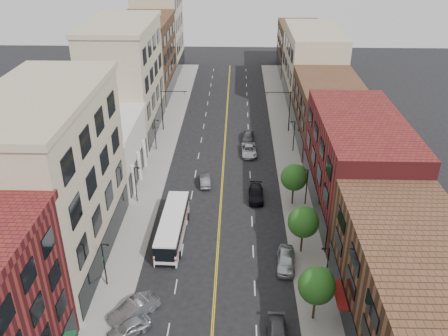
# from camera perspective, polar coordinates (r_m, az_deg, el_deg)

# --- Properties ---
(sidewalk_left) EXTENTS (4.00, 110.00, 0.15)m
(sidewalk_left) POSITION_cam_1_polar(r_m,az_deg,el_deg) (72.75, -7.98, 0.54)
(sidewalk_left) COLOR gray
(sidewalk_left) RESTS_ON ground
(sidewalk_right) EXTENTS (4.00, 110.00, 0.15)m
(sidewalk_right) POSITION_cam_1_polar(r_m,az_deg,el_deg) (72.20, 7.88, 0.32)
(sidewalk_right) COLOR gray
(sidewalk_right) RESTS_ON ground
(bldg_l_tanoffice) EXTENTS (10.00, 22.00, 18.00)m
(bldg_l_tanoffice) POSITION_cam_1_polar(r_m,az_deg,el_deg) (51.77, -20.05, -1.75)
(bldg_l_tanoffice) COLOR tan
(bldg_l_tanoffice) RESTS_ON ground
(bldg_l_white) EXTENTS (10.00, 14.00, 8.00)m
(bldg_l_white) POSITION_cam_1_polar(r_m,az_deg,el_deg) (69.08, -14.43, 1.98)
(bldg_l_white) COLOR silver
(bldg_l_white) RESTS_ON ground
(bldg_l_far_a) EXTENTS (10.00, 20.00, 18.00)m
(bldg_l_far_a) POSITION_cam_1_polar(r_m,az_deg,el_deg) (82.62, -11.86, 10.27)
(bldg_l_far_a) COLOR tan
(bldg_l_far_a) RESTS_ON ground
(bldg_l_far_b) EXTENTS (10.00, 20.00, 15.00)m
(bldg_l_far_b) POSITION_cam_1_polar(r_m,az_deg,el_deg) (101.83, -9.35, 12.89)
(bldg_l_far_b) COLOR brown
(bldg_l_far_b) RESTS_ON ground
(bldg_l_far_c) EXTENTS (10.00, 16.00, 20.00)m
(bldg_l_far_c) POSITION_cam_1_polar(r_m,az_deg,el_deg) (118.55, -7.88, 16.32)
(bldg_l_far_c) COLOR tan
(bldg_l_far_c) RESTS_ON ground
(bldg_r_near) EXTENTS (10.00, 26.00, 10.00)m
(bldg_r_near) POSITION_cam_1_polar(r_m,az_deg,el_deg) (42.87, 22.61, -15.76)
(bldg_r_near) COLOR brown
(bldg_r_near) RESTS_ON ground
(bldg_r_mid) EXTENTS (10.00, 22.00, 12.00)m
(bldg_r_mid) POSITION_cam_1_polar(r_m,az_deg,el_deg) (61.14, 15.73, 0.40)
(bldg_r_mid) COLOR maroon
(bldg_r_mid) RESTS_ON ground
(bldg_r_far_a) EXTENTS (10.00, 20.00, 10.00)m
(bldg_r_far_a) POSITION_cam_1_polar(r_m,az_deg,el_deg) (80.30, 12.44, 6.67)
(bldg_r_far_a) COLOR brown
(bldg_r_far_a) RESTS_ON ground
(bldg_r_far_b) EXTENTS (10.00, 22.00, 14.00)m
(bldg_r_far_b) POSITION_cam_1_polar(r_m,az_deg,el_deg) (99.39, 10.56, 12.13)
(bldg_r_far_b) COLOR tan
(bldg_r_far_b) RESTS_ON ground
(bldg_r_far_c) EXTENTS (10.00, 18.00, 11.00)m
(bldg_r_far_c) POSITION_cam_1_polar(r_m,az_deg,el_deg) (118.94, 9.17, 14.05)
(bldg_r_far_c) COLOR brown
(bldg_r_far_c) RESTS_ON ground
(tree_r_1) EXTENTS (3.40, 3.40, 5.59)m
(tree_r_1) POSITION_cam_1_polar(r_m,az_deg,el_deg) (44.36, 11.20, -13.58)
(tree_r_1) COLOR black
(tree_r_1) RESTS_ON sidewalk_right
(tree_r_2) EXTENTS (3.40, 3.40, 5.59)m
(tree_r_2) POSITION_cam_1_polar(r_m,az_deg,el_deg) (52.19, 9.62, -6.33)
(tree_r_2) COLOR black
(tree_r_2) RESTS_ON sidewalk_right
(tree_r_3) EXTENTS (3.40, 3.40, 5.59)m
(tree_r_3) POSITION_cam_1_polar(r_m,az_deg,el_deg) (60.66, 8.50, -1.03)
(tree_r_3) COLOR black
(tree_r_3) RESTS_ON sidewalk_right
(lamp_l_1) EXTENTS (0.81, 0.55, 5.05)m
(lamp_l_1) POSITION_cam_1_polar(r_m,az_deg,el_deg) (49.21, -14.19, -10.92)
(lamp_l_1) COLOR black
(lamp_l_1) RESTS_ON sidewalk_left
(lamp_l_2) EXTENTS (0.81, 0.55, 5.05)m
(lamp_l_2) POSITION_cam_1_polar(r_m,az_deg,el_deg) (62.07, -10.56, -1.73)
(lamp_l_2) COLOR black
(lamp_l_2) RESTS_ON sidewalk_left
(lamp_l_3) EXTENTS (0.81, 0.55, 5.05)m
(lamp_l_3) POSITION_cam_1_polar(r_m,az_deg,el_deg) (76.13, -8.25, 4.21)
(lamp_l_3) COLOR black
(lamp_l_3) RESTS_ON sidewalk_left
(lamp_r_1) EXTENTS (0.81, 0.55, 5.05)m
(lamp_r_1) POSITION_cam_1_polar(r_m,az_deg,el_deg) (48.32, 12.26, -11.49)
(lamp_r_1) COLOR black
(lamp_r_1) RESTS_ON sidewalk_right
(lamp_r_2) EXTENTS (0.81, 0.55, 5.05)m
(lamp_r_2) POSITION_cam_1_polar(r_m,az_deg,el_deg) (61.37, 9.88, -2.03)
(lamp_r_2) COLOR black
(lamp_r_2) RESTS_ON sidewalk_right
(lamp_r_3) EXTENTS (0.81, 0.55, 5.05)m
(lamp_r_3) POSITION_cam_1_polar(r_m,az_deg,el_deg) (75.56, 8.39, 4.01)
(lamp_r_3) COLOR black
(lamp_r_3) RESTS_ON sidewalk_right
(signal_mast_left) EXTENTS (4.49, 0.18, 7.20)m
(signal_mast_left) POSITION_cam_1_polar(r_m,az_deg,el_deg) (82.73, -6.99, 7.49)
(signal_mast_left) COLOR black
(signal_mast_left) RESTS_ON sidewalk_left
(signal_mast_right) EXTENTS (4.49, 0.18, 7.20)m
(signal_mast_right) POSITION_cam_1_polar(r_m,az_deg,el_deg) (82.24, 7.43, 7.34)
(signal_mast_right) COLOR black
(signal_mast_right) RESTS_ON sidewalk_right
(city_bus) EXTENTS (2.96, 11.49, 2.94)m
(city_bus) POSITION_cam_1_polar(r_m,az_deg,el_deg) (55.35, -6.20, -6.90)
(city_bus) COLOR white
(city_bus) RESTS_ON ground
(car_angle_a) EXTENTS (4.13, 3.71, 1.36)m
(car_angle_a) POSITION_cam_1_polar(r_m,az_deg,el_deg) (45.44, -11.33, -18.37)
(car_angle_a) COLOR #A5A9AC
(car_angle_a) RESTS_ON ground
(car_angle_b) EXTENTS (4.73, 4.73, 1.63)m
(car_angle_b) POSITION_cam_1_polar(r_m,az_deg,el_deg) (46.84, -10.79, -16.34)
(car_angle_b) COLOR gray
(car_angle_b) RESTS_ON ground
(car_parked_mid) EXTENTS (1.91, 4.64, 1.34)m
(car_parked_mid) POSITION_cam_1_polar(r_m,az_deg,el_deg) (44.31, 6.46, -19.41)
(car_parked_mid) COLOR #47464B
(car_parked_mid) RESTS_ON ground
(car_parked_far) EXTENTS (2.37, 4.97, 1.64)m
(car_parked_far) POSITION_cam_1_polar(r_m,az_deg,el_deg) (51.86, 7.46, -10.93)
(car_parked_far) COLOR #B2B6BB
(car_parked_far) RESTS_ON ground
(car_lane_behind) EXTENTS (1.86, 4.13, 1.32)m
(car_lane_behind) POSITION_cam_1_polar(r_m,az_deg,el_deg) (66.26, -2.31, -1.51)
(car_lane_behind) COLOR #4E4E53
(car_lane_behind) RESTS_ON ground
(car_lane_a) EXTENTS (2.00, 4.85, 1.40)m
(car_lane_a) POSITION_cam_1_polar(r_m,az_deg,el_deg) (63.07, 3.88, -3.15)
(car_lane_a) COLOR black
(car_lane_a) RESTS_ON ground
(car_lane_b) EXTENTS (2.54, 5.21, 1.43)m
(car_lane_b) POSITION_cam_1_polar(r_m,az_deg,el_deg) (74.88, 3.02, 2.15)
(car_lane_b) COLOR #B7BABF
(car_lane_b) RESTS_ON ground
(car_lane_c) EXTENTS (2.20, 4.71, 1.56)m
(car_lane_c) POSITION_cam_1_polar(r_m,az_deg,el_deg) (79.69, 2.88, 3.85)
(car_lane_c) COLOR #47474C
(car_lane_c) RESTS_ON ground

